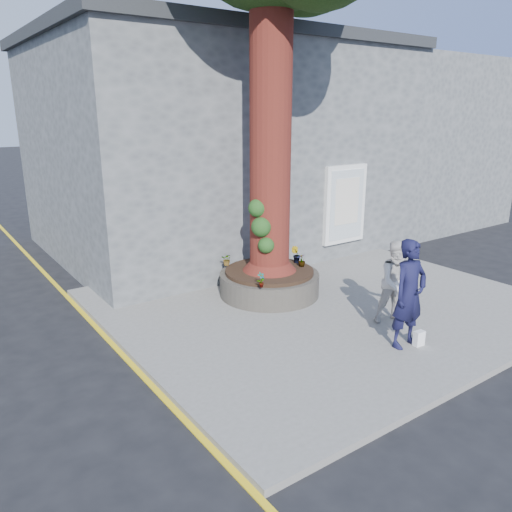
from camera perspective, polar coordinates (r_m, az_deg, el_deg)
ground at (r=9.86m, az=4.78°, el=-9.32°), size 120.00×120.00×0.00m
pavement at (r=11.44m, az=7.36°, el=-5.34°), size 9.00×8.00×0.12m
yellow_line at (r=9.26m, az=-14.40°, el=-11.59°), size 0.10×30.00×0.01m
stone_shop at (r=16.26m, az=-4.70°, el=12.42°), size 10.30×8.30×6.30m
neighbour_shop at (r=21.48m, az=14.43°, el=12.50°), size 6.00×8.00×6.00m
planter at (r=11.61m, az=1.53°, el=-3.01°), size 2.30×2.30×0.60m
man at (r=9.29m, az=17.12°, el=-4.19°), size 0.75×0.51×2.00m
woman at (r=10.32m, az=15.82°, el=-2.91°), size 1.01×0.92×1.69m
shopping_bag at (r=9.68m, az=18.12°, el=-8.93°), size 0.21×0.14×0.28m
plant_a at (r=10.33m, az=0.59°, el=-2.73°), size 0.19×0.14×0.33m
plant_b at (r=12.02m, az=4.58°, el=0.16°), size 0.31×0.31×0.40m
plant_c at (r=11.75m, az=5.26°, el=-0.50°), size 0.21×0.21×0.30m
plant_d at (r=11.81m, az=-3.33°, el=-0.40°), size 0.34×0.35×0.29m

